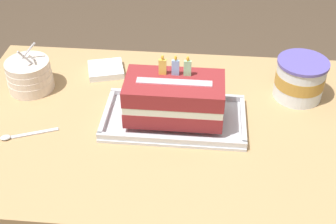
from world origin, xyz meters
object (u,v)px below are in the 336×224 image
object	(u,v)px
bowl_stack	(29,75)
ice_cream_tub	(300,79)
serving_spoon_near_tray	(18,136)
napkin_pile	(106,70)
birthday_cake	(174,97)
foil_tray	(174,119)

from	to	relation	value
bowl_stack	ice_cream_tub	bearing A→B (deg)	2.40
serving_spoon_near_tray	napkin_pile	size ratio (longest dim) A/B	1.11
birthday_cake	bowl_stack	size ratio (longest dim) A/B	1.77
bowl_stack	birthday_cake	bearing A→B (deg)	-14.93
napkin_pile	serving_spoon_near_tray	bearing A→B (deg)	-117.32
birthday_cake	serving_spoon_near_tray	size ratio (longest dim) A/B	1.79
foil_tray	napkin_pile	size ratio (longest dim) A/B	2.95
bowl_stack	napkin_pile	xyz separation A→B (m)	(0.20, 0.10, -0.03)
foil_tray	birthday_cake	size ratio (longest dim) A/B	1.49
serving_spoon_near_tray	napkin_pile	distance (m)	0.35
foil_tray	bowl_stack	world-z (taller)	bowl_stack
foil_tray	napkin_pile	bearing A→B (deg)	136.57
foil_tray	serving_spoon_near_tray	size ratio (longest dim) A/B	2.67
birthday_cake	foil_tray	bearing A→B (deg)	-90.00
serving_spoon_near_tray	bowl_stack	bearing A→B (deg)	99.36
foil_tray	birthday_cake	distance (m)	0.07
ice_cream_tub	napkin_pile	bearing A→B (deg)	172.99
napkin_pile	foil_tray	bearing A→B (deg)	-43.43
bowl_stack	ice_cream_tub	distance (m)	0.76
ice_cream_tub	napkin_pile	xyz separation A→B (m)	(-0.56, 0.07, -0.05)
birthday_cake	ice_cream_tub	bearing A→B (deg)	23.26
foil_tray	ice_cream_tub	world-z (taller)	ice_cream_tub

